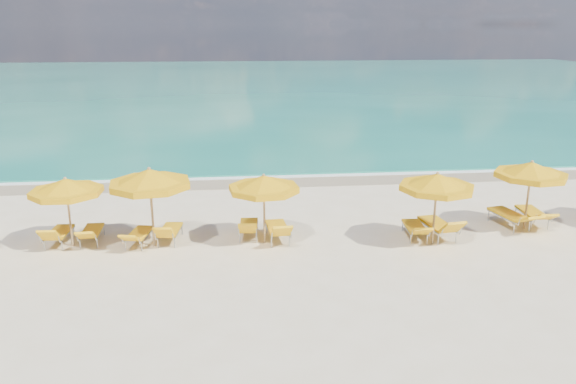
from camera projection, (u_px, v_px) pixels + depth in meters
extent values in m
plane|color=beige|center=(293.00, 243.00, 17.34)|extent=(120.00, 120.00, 0.00)
cube|color=#14755E|center=(245.00, 84.00, 63.07)|extent=(120.00, 80.00, 0.30)
cube|color=tan|center=(274.00, 180.00, 24.39)|extent=(120.00, 2.60, 0.01)
cube|color=white|center=(273.00, 175.00, 25.15)|extent=(120.00, 1.20, 0.03)
cube|color=white|center=(159.00, 139.00, 32.94)|extent=(14.00, 0.36, 0.05)
cube|color=white|center=(365.00, 117.00, 41.00)|extent=(18.00, 0.30, 0.05)
cylinder|color=tan|center=(69.00, 213.00, 16.81)|extent=(0.07, 0.07, 2.09)
cone|color=#F5AE0C|center=(66.00, 185.00, 16.55)|extent=(2.76, 2.76, 0.42)
cylinder|color=#F5AE0C|center=(67.00, 192.00, 16.61)|extent=(2.79, 2.79, 0.17)
sphere|color=tan|center=(65.00, 178.00, 16.49)|extent=(0.09, 0.09, 0.09)
cylinder|color=tan|center=(152.00, 209.00, 16.76)|extent=(0.07, 0.07, 2.38)
cone|color=#F5AE0C|center=(150.00, 177.00, 16.47)|extent=(2.96, 2.96, 0.48)
cylinder|color=#F5AE0C|center=(150.00, 184.00, 16.54)|extent=(2.99, 2.99, 0.19)
sphere|color=tan|center=(149.00, 169.00, 16.40)|extent=(0.11, 0.11, 0.11)
cylinder|color=tan|center=(264.00, 210.00, 17.06)|extent=(0.07, 0.07, 2.12)
cone|color=#F5AE0C|center=(264.00, 182.00, 16.81)|extent=(2.66, 2.66, 0.42)
cylinder|color=#F5AE0C|center=(264.00, 189.00, 16.87)|extent=(2.68, 2.68, 0.17)
sphere|color=tan|center=(264.00, 175.00, 16.74)|extent=(0.09, 0.09, 0.09)
cylinder|color=tan|center=(435.00, 210.00, 16.96)|extent=(0.07, 0.07, 2.20)
cone|color=#F5AE0C|center=(437.00, 181.00, 16.69)|extent=(2.43, 2.43, 0.44)
cylinder|color=#F5AE0C|center=(437.00, 188.00, 16.75)|extent=(2.45, 2.45, 0.18)
sphere|color=tan|center=(438.00, 173.00, 16.63)|extent=(0.10, 0.10, 0.10)
cylinder|color=tan|center=(528.00, 197.00, 18.23)|extent=(0.07, 0.07, 2.23)
cone|color=#F5AE0C|center=(531.00, 169.00, 17.97)|extent=(2.78, 2.78, 0.45)
cylinder|color=#F5AE0C|center=(531.00, 175.00, 18.03)|extent=(2.80, 2.80, 0.18)
sphere|color=tan|center=(532.00, 162.00, 17.90)|extent=(0.10, 0.10, 0.10)
cube|color=#F5B30F|center=(59.00, 232.00, 17.25)|extent=(0.62, 1.27, 0.08)
cube|color=#F5B30F|center=(49.00, 235.00, 16.40)|extent=(0.58, 0.50, 0.46)
cube|color=#F5B30F|center=(92.00, 231.00, 17.40)|extent=(0.57, 1.22, 0.07)
cube|color=#F5B30F|center=(86.00, 235.00, 16.56)|extent=(0.55, 0.52, 0.38)
cube|color=#F5B30F|center=(140.00, 233.00, 17.21)|extent=(0.75, 1.26, 0.07)
cube|color=#F5B30F|center=(130.00, 238.00, 16.38)|extent=(0.62, 0.60, 0.36)
cube|color=#F5B30F|center=(170.00, 230.00, 17.45)|extent=(0.69, 1.28, 0.08)
cube|color=#F5B30F|center=(164.00, 233.00, 16.61)|extent=(0.60, 0.52, 0.47)
cube|color=#F5B30F|center=(249.00, 225.00, 17.83)|extent=(0.64, 1.28, 0.08)
cube|color=#F5B30F|center=(248.00, 228.00, 16.98)|extent=(0.59, 0.52, 0.46)
cube|color=#F5B30F|center=(277.00, 227.00, 17.55)|extent=(0.69, 1.38, 0.08)
cube|color=#F5B30F|center=(282.00, 231.00, 16.64)|extent=(0.63, 0.57, 0.48)
cube|color=#F5B30F|center=(414.00, 226.00, 17.73)|extent=(0.65, 1.28, 0.08)
cube|color=#F5B30F|center=(422.00, 231.00, 16.85)|extent=(0.60, 0.57, 0.39)
cube|color=#F5B30F|center=(436.00, 224.00, 17.80)|extent=(0.82, 1.51, 0.09)
cube|color=#F5B30F|center=(453.00, 227.00, 16.83)|extent=(0.71, 0.64, 0.51)
cube|color=#F5B30F|center=(508.00, 214.00, 18.73)|extent=(0.91, 1.53, 0.09)
cube|color=#F5B30F|center=(530.00, 219.00, 17.75)|extent=(0.75, 0.76, 0.38)
cube|color=#F5B30F|center=(531.00, 212.00, 19.00)|extent=(0.70, 1.40, 0.08)
cube|color=#F5B30F|center=(545.00, 217.00, 18.03)|extent=(0.65, 0.65, 0.37)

